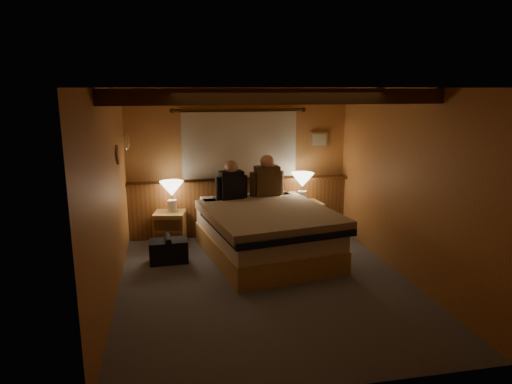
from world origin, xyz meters
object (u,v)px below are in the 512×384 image
object	(u,v)px
nightstand_right	(304,219)
person_right	(267,179)
lamp_left	(172,190)
nightstand_left	(170,228)
duffel_bag	(168,251)
lamp_right	(302,182)
person_left	(231,183)
bed	(266,232)

from	to	relation	value
nightstand_right	person_right	world-z (taller)	person_right
lamp_left	person_right	distance (m)	1.49
nightstand_left	duffel_bag	size ratio (longest dim) A/B	0.97
nightstand_right	lamp_left	size ratio (longest dim) A/B	1.20
person_right	duffel_bag	xyz separation A→B (m)	(-1.57, -0.71, -0.83)
duffel_bag	nightstand_left	bearing A→B (deg)	84.66
lamp_left	person_right	bearing A→B (deg)	-4.16
nightstand_right	person_right	xyz separation A→B (m)	(-0.65, -0.05, 0.71)
nightstand_right	lamp_right	world-z (taller)	lamp_right
nightstand_left	person_left	world-z (taller)	person_left
person_left	lamp_right	bearing A→B (deg)	-1.70
lamp_right	person_right	distance (m)	0.62
bed	duffel_bag	size ratio (longest dim) A/B	4.37
lamp_right	person_left	distance (m)	1.20
bed	lamp_right	distance (m)	1.27
lamp_left	person_left	xyz separation A→B (m)	(0.90, -0.21, 0.12)
nightstand_left	person_left	bearing A→B (deg)	-0.71
nightstand_right	bed	bearing A→B (deg)	-142.83
bed	lamp_right	world-z (taller)	lamp_right
person_right	duffel_bag	world-z (taller)	person_right
person_left	nightstand_left	bearing A→B (deg)	159.25
bed	person_right	distance (m)	1.00
nightstand_left	lamp_right	distance (m)	2.24
bed	duffel_bag	bearing A→B (deg)	167.48
lamp_left	duffel_bag	world-z (taller)	lamp_left
lamp_left	person_left	size ratio (longest dim) A/B	0.77
lamp_right	person_left	xyz separation A→B (m)	(-1.18, -0.18, 0.06)
nightstand_left	person_left	xyz separation A→B (m)	(0.95, -0.18, 0.72)
nightstand_left	nightstand_right	xyz separation A→B (m)	(2.18, -0.02, 0.03)
nightstand_right	lamp_left	xyz separation A→B (m)	(-2.13, 0.06, 0.56)
nightstand_right	person_left	xyz separation A→B (m)	(-1.23, -0.16, 0.69)
person_right	lamp_left	bearing A→B (deg)	171.26
bed	duffel_bag	world-z (taller)	bed
person_left	duffel_bag	size ratio (longest dim) A/B	1.15
nightstand_right	duffel_bag	world-z (taller)	nightstand_right
lamp_right	person_left	bearing A→B (deg)	-171.59
nightstand_left	person_left	size ratio (longest dim) A/B	0.85
person_left	duffel_bag	bearing A→B (deg)	-158.58
bed	person_right	xyz separation A→B (m)	(0.18, 0.77, 0.61)
lamp_right	duffel_bag	world-z (taller)	lamp_right
lamp_right	duffel_bag	xyz separation A→B (m)	(-2.17, -0.78, -0.74)
nightstand_right	duffel_bag	xyz separation A→B (m)	(-2.22, -0.76, -0.12)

